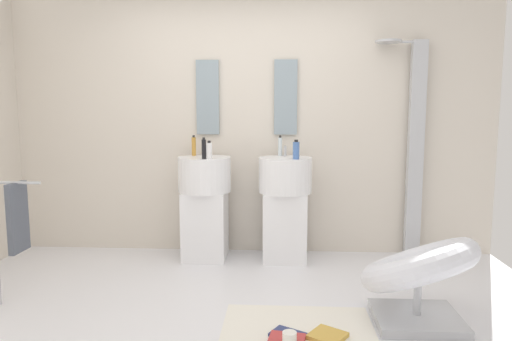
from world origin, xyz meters
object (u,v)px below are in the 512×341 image
at_px(magazine_ochre, 327,336).
at_px(soap_bottle_amber, 194,146).
at_px(soap_bottle_blue, 296,150).
at_px(shower_column, 414,145).
at_px(coffee_mug, 289,339).
at_px(magazine_red, 287,339).
at_px(soap_bottle_black, 204,149).
at_px(magazine_navy, 288,335).
at_px(pedestal_sink_right, 285,204).
at_px(soap_bottle_clear, 280,146).
at_px(lounge_chair, 419,272).
at_px(towel_rack, 14,220).
at_px(soap_bottle_white, 209,151).
at_px(pedestal_sink_left, 205,203).

bearing_deg(magazine_ochre, soap_bottle_amber, 157.70).
relative_size(soap_bottle_blue, soap_bottle_amber, 0.89).
distance_m(shower_column, coffee_mug, 2.45).
bearing_deg(magazine_red, soap_bottle_black, 125.97).
bearing_deg(magazine_navy, coffee_mug, -56.82).
distance_m(pedestal_sink_right, magazine_navy, 1.63).
distance_m(soap_bottle_blue, soap_bottle_black, 0.83).
xyz_separation_m(pedestal_sink_right, coffee_mug, (0.02, -1.67, -0.48)).
relative_size(magazine_red, magazine_ochre, 1.08).
relative_size(coffee_mug, soap_bottle_clear, 0.47).
distance_m(magazine_navy, soap_bottle_blue, 1.74).
relative_size(magazine_ochre, coffee_mug, 2.23).
relative_size(lounge_chair, coffee_mug, 12.24).
xyz_separation_m(towel_rack, soap_bottle_white, (1.25, 0.99, 0.42)).
xyz_separation_m(soap_bottle_blue, soap_bottle_black, (-0.83, -0.02, 0.01)).
bearing_deg(pedestal_sink_left, pedestal_sink_right, 0.00).
bearing_deg(soap_bottle_black, lounge_chair, -35.14).
distance_m(coffee_mug, soap_bottle_black, 1.97).
bearing_deg(magazine_red, magazine_ochre, 22.86).
height_order(magazine_navy, magazine_ochre, magazine_ochre).
bearing_deg(soap_bottle_clear, magazine_red, -88.16).
bearing_deg(shower_column, soap_bottle_white, -169.28).
bearing_deg(coffee_mug, pedestal_sink_left, 114.93).
xyz_separation_m(pedestal_sink_right, soap_bottle_clear, (-0.05, 0.16, 0.53)).
height_order(lounge_chair, soap_bottle_clear, soap_bottle_clear).
xyz_separation_m(magazine_navy, soap_bottle_clear, (-0.06, 1.71, 1.04)).
height_order(lounge_chair, soap_bottle_amber, soap_bottle_amber).
relative_size(shower_column, magazine_red, 9.46).
bearing_deg(soap_bottle_clear, soap_bottle_blue, -64.75).
bearing_deg(shower_column, soap_bottle_black, -169.67).
bearing_deg(soap_bottle_white, soap_bottle_blue, 1.62).
height_order(soap_bottle_amber, soap_bottle_black, soap_bottle_amber).
xyz_separation_m(magazine_red, soap_bottle_blue, (0.09, 1.48, 1.03)).
bearing_deg(lounge_chair, shower_column, 76.84).
bearing_deg(coffee_mug, towel_rack, 165.18).
height_order(shower_column, magazine_ochre, shower_column).
bearing_deg(magazine_red, soap_bottle_blue, 95.70).
distance_m(soap_bottle_amber, soap_bottle_black, 0.33).
bearing_deg(magazine_ochre, soap_bottle_clear, 133.90).
bearing_deg(soap_bottle_black, shower_column, 10.33).
distance_m(magazine_red, soap_bottle_black, 1.94).
xyz_separation_m(pedestal_sink_right, shower_column, (1.22, 0.20, 0.55)).
height_order(magazine_navy, soap_bottle_white, soap_bottle_white).
height_order(towel_rack, magazine_red, towel_rack).
relative_size(pedestal_sink_left, magazine_ochre, 5.33).
distance_m(lounge_chair, towel_rack, 2.82).
xyz_separation_m(pedestal_sink_left, towel_rack, (-1.18, -1.16, 0.09)).
bearing_deg(pedestal_sink_right, lounge_chair, -55.87).
relative_size(pedestal_sink_left, towel_rack, 1.13).
xyz_separation_m(magazine_ochre, soap_bottle_black, (-0.99, 1.40, 1.04)).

